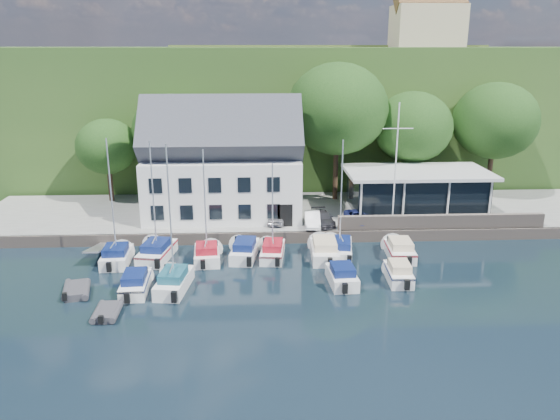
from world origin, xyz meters
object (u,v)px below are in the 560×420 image
at_px(car_silver, 277,216).
at_px(boat_r1_1, 154,202).
at_px(car_blue, 358,217).
at_px(boat_r1_0, 112,207).
at_px(boat_r2_3, 342,274).
at_px(boat_r2_4, 399,271).
at_px(boat_r2_1, 171,225).
at_px(club_pavilion, 416,192).
at_px(boat_r1_6, 341,203).
at_px(boat_r1_5, 324,248).
at_px(harbor_building, 223,169).
at_px(boat_r1_2, 205,207).
at_px(car_white, 312,219).
at_px(dinghy_0, 76,289).
at_px(dinghy_1, 107,311).
at_px(car_dgrey, 323,218).
at_px(boat_r1_7, 400,248).
at_px(boat_r1_4, 273,206).
at_px(boat_r1_3, 245,248).
at_px(flagpole, 396,166).
at_px(boat_r2_0, 136,281).

relative_size(car_silver, boat_r1_1, 0.39).
xyz_separation_m(car_blue, boat_r1_0, (-19.86, -5.96, 2.97)).
height_order(boat_r2_3, boat_r2_4, boat_r2_4).
distance_m(car_silver, boat_r2_3, 11.92).
bearing_deg(car_silver, car_blue, 3.80).
bearing_deg(boat_r2_1, car_silver, 64.51).
distance_m(club_pavilion, boat_r1_6, 11.68).
relative_size(club_pavilion, boat_r1_5, 1.89).
height_order(harbor_building, boat_r1_2, harbor_building).
bearing_deg(car_white, boat_r1_6, -66.05).
xyz_separation_m(boat_r1_2, dinghy_0, (-8.40, -5.50, -4.04)).
bearing_deg(boat_r1_5, boat_r1_1, -178.82).
distance_m(boat_r1_1, dinghy_1, 10.53).
distance_m(club_pavilion, boat_r1_0, 27.36).
distance_m(car_dgrey, boat_r1_7, 7.81).
distance_m(car_silver, boat_r1_0, 14.56).
distance_m(boat_r1_1, boat_r1_4, 9.15).
bearing_deg(boat_r1_2, boat_r1_7, -3.50).
relative_size(boat_r1_0, boat_r1_6, 1.04).
xyz_separation_m(harbor_building, dinghy_1, (-6.42, -18.04, -5.03)).
distance_m(boat_r1_4, boat_r1_5, 5.39).
height_order(harbor_building, dinghy_0, harbor_building).
distance_m(harbor_building, dinghy_0, 18.14).
bearing_deg(boat_r1_0, boat_r2_4, -13.73).
height_order(car_silver, car_dgrey, car_silver).
height_order(car_silver, boat_r1_7, car_silver).
relative_size(car_blue, boat_r1_3, 0.55).
relative_size(boat_r1_0, boat_r1_1, 0.97).
distance_m(flagpole, boat_r1_0, 23.27).
bearing_deg(boat_r1_1, boat_r2_4, -5.95).
height_order(harbor_building, dinghy_1, harbor_building).
height_order(boat_r1_0, boat_r1_7, boat_r1_0).
distance_m(car_blue, dinghy_0, 24.19).
distance_m(car_silver, boat_r2_1, 14.18).
bearing_deg(boat_r1_3, car_dgrey, 45.26).
bearing_deg(dinghy_1, boat_r2_1, 43.49).
bearing_deg(boat_r2_3, boat_r2_4, 0.82).
bearing_deg(car_white, boat_r2_0, -138.17).
bearing_deg(car_dgrey, boat_r2_4, -75.83).
xyz_separation_m(boat_r1_3, dinghy_0, (-11.34, -6.13, -0.41)).
relative_size(boat_r1_4, boat_r2_0, 1.46).
bearing_deg(boat_r2_4, car_white, 120.80).
bearing_deg(car_blue, boat_r1_4, -150.54).
xyz_separation_m(club_pavilion, boat_r1_3, (-15.97, -8.13, -2.28)).
relative_size(car_dgrey, boat_r1_4, 0.44).
distance_m(boat_r1_0, boat_r1_7, 22.52).
bearing_deg(boat_r1_1, boat_r1_5, 8.71).
bearing_deg(dinghy_0, boat_r1_3, 15.54).
bearing_deg(boat_r2_4, boat_r1_1, 167.05).
bearing_deg(car_blue, boat_r2_4, -89.13).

